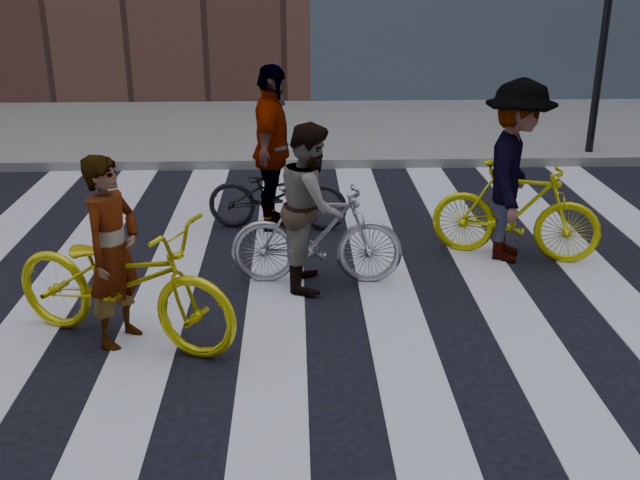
{
  "coord_description": "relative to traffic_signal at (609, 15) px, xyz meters",
  "views": [
    {
      "loc": [
        -0.35,
        -6.25,
        3.13
      ],
      "look_at": [
        -0.13,
        0.3,
        0.63
      ],
      "focal_mm": 42.0,
      "sensor_mm": 36.0,
      "label": 1
    }
  ],
  "objects": [
    {
      "name": "ground",
      "position": [
        -4.4,
        -5.32,
        -2.28
      ],
      "size": [
        100.0,
        100.0,
        0.0
      ],
      "primitive_type": "plane",
      "color": "black",
      "rests_on": "ground"
    },
    {
      "name": "sidewalk_far",
      "position": [
        -4.4,
        2.18,
        -2.2
      ],
      "size": [
        100.0,
        5.0,
        0.15
      ],
      "primitive_type": "cube",
      "color": "gray",
      "rests_on": "ground"
    },
    {
      "name": "zebra_crosswalk",
      "position": [
        -4.4,
        -5.32,
        -2.27
      ],
      "size": [
        8.25,
        10.0,
        0.01
      ],
      "color": "silver",
      "rests_on": "ground"
    },
    {
      "name": "traffic_signal",
      "position": [
        0.0,
        0.0,
        0.0
      ],
      "size": [
        0.22,
        0.42,
        3.33
      ],
      "color": "black",
      "rests_on": "ground"
    },
    {
      "name": "bike_yellow_left",
      "position": [
        -6.22,
        -5.77,
        -1.71
      ],
      "size": [
        2.28,
        1.55,
        1.13
      ],
      "primitive_type": "imported",
      "rotation": [
        0.0,
        0.0,
        1.16
      ],
      "color": "#D0C50B",
      "rests_on": "ground"
    },
    {
      "name": "bike_silver_mid",
      "position": [
        -4.54,
        -4.6,
        -1.76
      ],
      "size": [
        1.74,
        0.57,
        1.03
      ],
      "primitive_type": "imported",
      "rotation": [
        0.0,
        0.0,
        1.52
      ],
      "color": "#A0A1A9",
      "rests_on": "ground"
    },
    {
      "name": "bike_yellow_right",
      "position": [
        -2.37,
        -3.98,
        -1.74
      ],
      "size": [
        1.86,
        1.08,
        1.08
      ],
      "primitive_type": "imported",
      "rotation": [
        0.0,
        0.0,
        1.23
      ],
      "color": "#D1D00B",
      "rests_on": "ground"
    },
    {
      "name": "bike_dark_rear",
      "position": [
        -4.97,
        -2.97,
        -1.84
      ],
      "size": [
        1.74,
        0.79,
        0.88
      ],
      "primitive_type": "imported",
      "rotation": [
        0.0,
        0.0,
        1.45
      ],
      "color": "black",
      "rests_on": "ground"
    },
    {
      "name": "rider_left",
      "position": [
        -6.27,
        -5.77,
        -1.45
      ],
      "size": [
        0.6,
        0.71,
        1.65
      ],
      "primitive_type": "imported",
      "rotation": [
        0.0,
        0.0,
        1.16
      ],
      "color": "slate",
      "rests_on": "ground"
    },
    {
      "name": "rider_mid",
      "position": [
        -4.59,
        -4.6,
        -1.45
      ],
      "size": [
        0.66,
        0.83,
        1.65
      ],
      "primitive_type": "imported",
      "rotation": [
        0.0,
        0.0,
        1.52
      ],
      "color": "slate",
      "rests_on": "ground"
    },
    {
      "name": "rider_right",
      "position": [
        -2.42,
        -3.98,
        -1.3
      ],
      "size": [
        1.11,
        1.43,
        1.95
      ],
      "primitive_type": "imported",
      "rotation": [
        0.0,
        0.0,
        1.23
      ],
      "color": "slate",
      "rests_on": "ground"
    },
    {
      "name": "rider_rear",
      "position": [
        -5.02,
        -2.97,
        -1.29
      ],
      "size": [
        0.62,
        1.21,
        1.97
      ],
      "primitive_type": "imported",
      "rotation": [
        0.0,
        0.0,
        1.45
      ],
      "color": "slate",
      "rests_on": "ground"
    }
  ]
}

